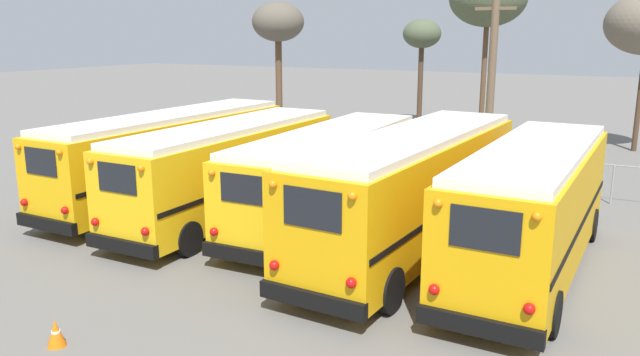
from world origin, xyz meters
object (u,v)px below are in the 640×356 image
(school_bus_3, at_px, (414,187))
(school_bus_0, at_px, (172,153))
(school_bus_2, at_px, (330,174))
(bare_tree_2, at_px, (422,36))
(utility_pole, at_px, (492,75))
(traffic_cone, at_px, (56,333))
(school_bus_1, at_px, (230,167))
(bare_tree_0, at_px, (278,24))
(school_bus_4, at_px, (532,205))

(school_bus_3, bearing_deg, school_bus_0, 173.79)
(school_bus_2, height_order, bare_tree_2, bare_tree_2)
(utility_pole, height_order, traffic_cone, utility_pole)
(school_bus_1, bearing_deg, bare_tree_0, 116.41)
(school_bus_0, height_order, school_bus_3, school_bus_3)
(traffic_cone, bearing_deg, school_bus_4, 48.60)
(bare_tree_0, height_order, traffic_cone, bare_tree_0)
(utility_pole, bearing_deg, bare_tree_0, 167.87)
(utility_pole, distance_m, bare_tree_2, 12.45)
(school_bus_2, bearing_deg, bare_tree_0, 126.56)
(school_bus_0, bearing_deg, utility_pole, 54.82)
(school_bus_3, relative_size, bare_tree_2, 1.60)
(school_bus_2, relative_size, bare_tree_0, 1.29)
(bare_tree_0, xyz_separation_m, traffic_cone, (9.81, -24.15, -6.10))
(bare_tree_2, distance_m, traffic_cone, 32.29)
(school_bus_1, bearing_deg, school_bus_2, 16.01)
(school_bus_2, distance_m, school_bus_3, 3.33)
(school_bus_1, xyz_separation_m, utility_pole, (5.26, 12.74, 2.37))
(school_bus_1, bearing_deg, traffic_cone, -76.31)
(school_bus_1, relative_size, bare_tree_2, 1.45)
(school_bus_3, distance_m, bare_tree_2, 24.81)
(school_bus_1, distance_m, school_bus_3, 6.28)
(school_bus_0, xyz_separation_m, school_bus_1, (3.14, -0.83, -0.05))
(utility_pole, bearing_deg, school_bus_1, -112.44)
(school_bus_4, xyz_separation_m, traffic_cone, (-7.31, -8.29, -1.47))
(bare_tree_2, xyz_separation_m, traffic_cone, (3.70, -31.62, -5.41))
(bare_tree_2, bearing_deg, school_bus_4, -64.74)
(bare_tree_0, distance_m, bare_tree_2, 9.68)
(school_bus_3, height_order, school_bus_4, school_bus_3)
(utility_pole, xyz_separation_m, bare_tree_0, (-12.97, 2.79, 2.33))
(bare_tree_2, bearing_deg, school_bus_2, -77.90)
(school_bus_1, bearing_deg, school_bus_0, 165.25)
(bare_tree_0, relative_size, traffic_cone, 14.21)
(school_bus_4, bearing_deg, school_bus_1, 178.01)
(school_bus_0, bearing_deg, bare_tree_0, 107.29)
(school_bus_0, bearing_deg, school_bus_2, 0.68)
(school_bus_0, xyz_separation_m, school_bus_2, (6.27, 0.07, -0.10))
(school_bus_0, xyz_separation_m, bare_tree_2, (1.53, 22.18, 3.95))
(school_bus_2, bearing_deg, school_bus_4, -11.07)
(school_bus_4, xyz_separation_m, bare_tree_2, (-11.01, 23.33, 3.94))
(utility_pole, bearing_deg, school_bus_3, -85.53)
(school_bus_3, distance_m, utility_pole, 13.17)
(school_bus_0, distance_m, traffic_cone, 10.90)
(school_bus_4, height_order, bare_tree_2, bare_tree_2)
(school_bus_0, xyz_separation_m, traffic_cone, (5.24, -9.45, -1.46))
(school_bus_2, distance_m, bare_tree_0, 18.82)
(utility_pole, bearing_deg, traffic_cone, -98.42)
(school_bus_0, bearing_deg, school_bus_3, -6.21)
(school_bus_4, bearing_deg, bare_tree_2, 115.26)
(school_bus_4, distance_m, traffic_cone, 11.15)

